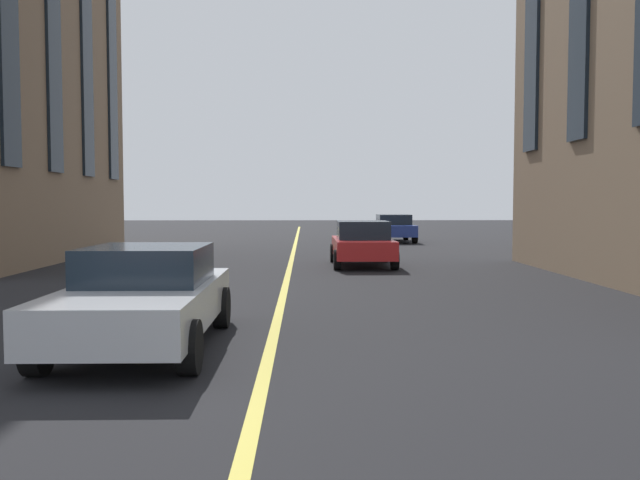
{
  "coord_description": "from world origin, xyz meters",
  "views": [
    {
      "loc": [
        5.73,
        -0.47,
        1.97
      ],
      "look_at": [
        15.61,
        -0.69,
        1.42
      ],
      "focal_mm": 37.57,
      "sensor_mm": 36.0,
      "label": 1
    }
  ],
  "objects": [
    {
      "name": "car_red_trailing",
      "position": [
        26.4,
        -2.25,
        0.7
      ],
      "size": [
        3.9,
        1.89,
        1.4
      ],
      "color": "#B21E1E",
      "rests_on": "ground_plane"
    },
    {
      "name": "car_blue_far",
      "position": [
        39.24,
        -4.9,
        0.7
      ],
      "size": [
        4.4,
        1.95,
        1.37
      ],
      "color": "navy",
      "rests_on": "ground_plane"
    },
    {
      "name": "car_silver_oncoming",
      "position": [
        14.81,
        1.71,
        0.7
      ],
      "size": [
        4.4,
        1.95,
        1.37
      ],
      "color": "#B7BABF",
      "rests_on": "ground_plane"
    },
    {
      "name": "lane_centre_line",
      "position": [
        20.0,
        0.0,
        0.0
      ],
      "size": [
        80.0,
        0.16,
        0.01
      ],
      "color": "#D8C64C",
      "rests_on": "ground_plane"
    }
  ]
}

